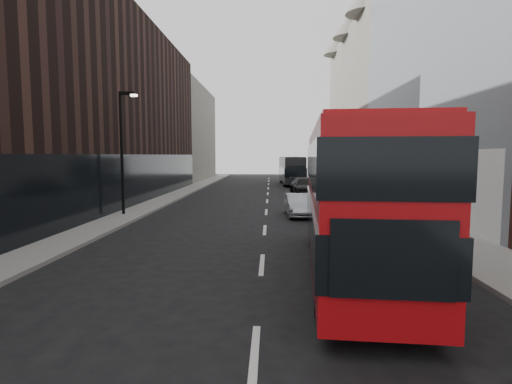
# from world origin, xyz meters

# --- Properties ---
(sidewalk_right) EXTENTS (3.00, 80.00, 0.15)m
(sidewalk_right) POSITION_xyz_m (7.50, 25.00, 0.07)
(sidewalk_right) COLOR slate
(sidewalk_right) RESTS_ON ground
(sidewalk_left) EXTENTS (2.00, 80.00, 0.15)m
(sidewalk_left) POSITION_xyz_m (-8.00, 25.00, 0.07)
(sidewalk_left) COLOR slate
(sidewalk_left) RESTS_ON ground
(building_modern_block) EXTENTS (5.03, 22.00, 20.00)m
(building_modern_block) POSITION_xyz_m (11.47, 21.00, 9.90)
(building_modern_block) COLOR #A2A6AD
(building_modern_block) RESTS_ON ground
(building_victorian) EXTENTS (6.50, 24.00, 21.00)m
(building_victorian) POSITION_xyz_m (11.38, 44.00, 9.66)
(building_victorian) COLOR slate
(building_victorian) RESTS_ON ground
(building_left_mid) EXTENTS (5.00, 24.00, 14.00)m
(building_left_mid) POSITION_xyz_m (-11.50, 30.00, 7.00)
(building_left_mid) COLOR black
(building_left_mid) RESTS_ON ground
(building_left_far) EXTENTS (5.00, 20.00, 13.00)m
(building_left_far) POSITION_xyz_m (-11.50, 52.00, 6.50)
(building_left_far) COLOR slate
(building_left_far) RESTS_ON ground
(street_lamp) EXTENTS (1.06, 0.22, 7.00)m
(street_lamp) POSITION_xyz_m (-8.22, 18.00, 4.18)
(street_lamp) COLOR black
(street_lamp) RESTS_ON sidewalk_left
(red_bus) EXTENTS (3.35, 10.88, 4.34)m
(red_bus) POSITION_xyz_m (2.71, 7.14, 2.41)
(red_bus) COLOR #A1090E
(red_bus) RESTS_ON ground
(grey_bus) EXTENTS (2.86, 10.47, 3.35)m
(grey_bus) POSITION_xyz_m (2.75, 43.51, 1.80)
(grey_bus) COLOR black
(grey_bus) RESTS_ON ground
(car_a) EXTENTS (2.19, 4.50, 1.48)m
(car_a) POSITION_xyz_m (3.53, 14.67, 0.74)
(car_a) COLOR black
(car_a) RESTS_ON ground
(car_b) EXTENTS (1.62, 4.03, 1.30)m
(car_b) POSITION_xyz_m (1.89, 18.54, 0.65)
(car_b) COLOR #9A9DA2
(car_b) RESTS_ON ground
(car_c) EXTENTS (2.66, 5.45, 1.53)m
(car_c) POSITION_xyz_m (3.32, 30.97, 0.76)
(car_c) COLOR black
(car_c) RESTS_ON ground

